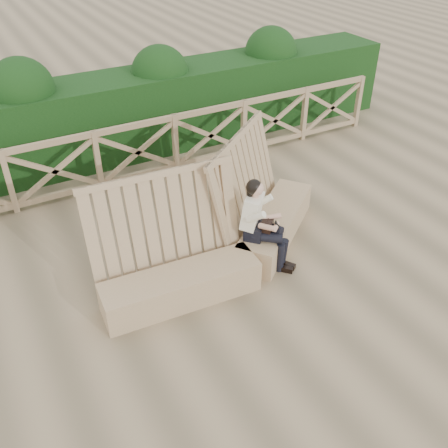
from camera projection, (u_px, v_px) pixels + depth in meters
ground at (239, 296)px, 6.46m from camera, size 60.00×60.00×0.00m
bench at (228, 241)px, 6.80m from camera, size 3.76×1.88×1.57m
woman at (260, 221)px, 6.64m from camera, size 0.70×0.76×1.31m
guardrail at (138, 152)px, 8.67m from camera, size 10.10×0.09×1.10m
hedge at (114, 118)px, 9.42m from camera, size 12.00×1.20×1.50m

